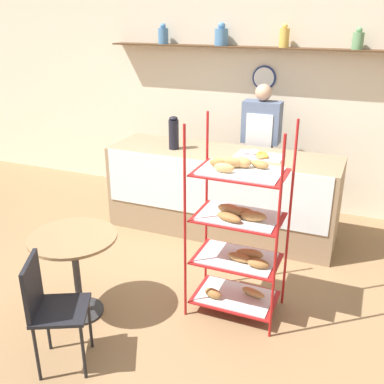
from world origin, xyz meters
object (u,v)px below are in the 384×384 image
pastry_rack (239,232)px  cafe_table (75,256)px  coffee_carafe (174,133)px  donut_tray_counter (257,155)px  person_worker (260,146)px  cafe_chair (48,302)px

pastry_rack → cafe_table: bearing=-155.7°
coffee_carafe → donut_tray_counter: 0.99m
pastry_rack → person_worker: size_ratio=1.02×
cafe_chair → donut_tray_counter: donut_tray_counter is taller
person_worker → cafe_chair: 3.31m
pastry_rack → cafe_table: 1.38m
cafe_table → cafe_chair: size_ratio=0.85×
person_worker → cafe_chair: size_ratio=1.88×
cafe_table → donut_tray_counter: size_ratio=1.45×
coffee_carafe → pastry_rack: bearing=-48.0°
person_worker → cafe_chair: person_worker is taller
pastry_rack → donut_tray_counter: 1.45m
coffee_carafe → donut_tray_counter: size_ratio=0.73×
cafe_table → coffee_carafe: bearing=88.4°
cafe_table → cafe_chair: cafe_chair is taller
pastry_rack → cafe_table: pastry_rack is taller
pastry_rack → person_worker: (-0.36, 2.07, 0.14)m
pastry_rack → person_worker: bearing=99.8°
pastry_rack → cafe_chair: pastry_rack is taller
cafe_chair → donut_tray_counter: 2.73m
donut_tray_counter → coffee_carafe: bearing=-174.9°
person_worker → coffee_carafe: person_worker is taller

